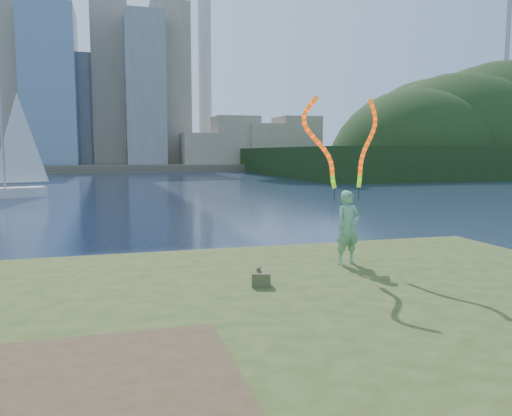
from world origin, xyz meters
name	(u,v)px	position (x,y,z in m)	size (l,w,h in m)	color
ground	(227,333)	(0.00, 0.00, 0.00)	(320.00, 320.00, 0.00)	#19253F
grassy_knoll	(262,367)	(0.00, -2.30, 0.34)	(20.00, 18.00, 0.80)	#344318
dirt_patch	(94,383)	(-2.20, -3.20, 0.81)	(3.20, 3.00, 0.02)	#47331E
far_shore	(123,166)	(0.00, 95.00, 0.60)	(320.00, 40.00, 1.20)	#4A4536
wooded_hill	(498,172)	(59.57, 59.96, 0.16)	(78.00, 50.00, 63.00)	black
woman_with_ribbons	(348,203)	(3.11, 1.43, 2.20)	(2.04, 0.56, 4.05)	#127E31
canvas_bag	(261,279)	(0.71, 0.17, 0.94)	(0.41, 0.46, 0.34)	#424928
sailboat	(9,177)	(-9.36, 31.67, 1.52)	(5.82, 3.43, 8.85)	beige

